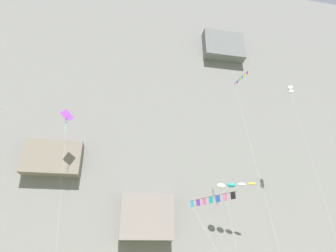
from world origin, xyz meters
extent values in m
cube|color=slate|center=(0.00, 63.19, 41.53)|extent=(180.00, 31.14, 83.06)
cube|color=slate|center=(-19.19, 46.76, 20.97)|extent=(11.12, 4.06, 6.85)
cube|color=gray|center=(0.00, 46.24, 10.06)|extent=(10.12, 4.43, 8.28)
cube|color=slate|center=(19.91, 46.60, 55.95)|extent=(11.31, 3.75, 8.74)
cube|color=white|center=(25.55, 30.90, 32.82)|extent=(0.90, 0.90, 0.50)
cube|color=white|center=(25.55, 30.90, 31.90)|extent=(0.90, 0.90, 0.50)
cylinder|color=black|center=(25.87, 30.90, 32.36)|extent=(0.02, 0.02, 1.36)
cylinder|color=black|center=(25.22, 30.90, 32.36)|extent=(0.02, 0.02, 1.36)
cylinder|color=silver|center=(26.07, 30.13, 15.88)|extent=(1.06, 1.57, 31.52)
cylinder|color=black|center=(14.00, 27.99, 31.82)|extent=(0.87, 4.17, 0.02)
cube|color=pink|center=(13.65, 29.73, 31.55)|extent=(0.14, 0.44, 0.49)
cube|color=blue|center=(13.79, 29.04, 31.55)|extent=(0.16, 0.44, 0.49)
cube|color=#8CCC33|center=(13.93, 28.34, 31.55)|extent=(0.15, 0.44, 0.49)
cube|color=teal|center=(14.07, 27.65, 31.55)|extent=(0.15, 0.44, 0.49)
cube|color=yellow|center=(14.21, 26.95, 31.55)|extent=(0.15, 0.44, 0.49)
cube|color=#CC3399|center=(14.35, 26.26, 31.55)|extent=(0.15, 0.44, 0.49)
cylinder|color=silver|center=(13.30, 26.04, 15.97)|extent=(0.57, 8.09, 31.70)
cube|color=purple|center=(-15.98, 37.72, 26.57)|extent=(2.44, 1.02, 2.56)
cylinder|color=black|center=(-15.98, 37.72, 26.57)|extent=(0.40, 0.54, 2.07)
cube|color=#38B2D1|center=(-16.06, 37.72, 25.60)|extent=(0.30, 0.14, 0.15)
cube|color=navy|center=(-15.94, 37.72, 25.06)|extent=(0.29, 0.17, 0.15)
cube|color=#38B2D1|center=(-15.97, 37.72, 24.52)|extent=(0.28, 0.18, 0.15)
cube|color=#8CCC33|center=(-15.93, 37.72, 23.98)|extent=(0.28, 0.19, 0.15)
cube|color=#38B2D1|center=(-15.99, 37.72, 23.45)|extent=(0.29, 0.16, 0.15)
cylinder|color=silver|center=(-14.55, 36.00, 13.18)|extent=(2.88, 3.46, 26.12)
ellipsoid|color=white|center=(13.18, 39.66, 15.21)|extent=(1.83, 1.38, 1.08)
ellipsoid|color=teal|center=(15.02, 39.16, 15.32)|extent=(1.77, 1.20, 0.90)
ellipsoid|color=white|center=(16.86, 38.67, 15.42)|extent=(1.71, 1.02, 0.72)
ellipsoid|color=yellow|center=(18.70, 38.18, 15.53)|extent=(1.65, 0.84, 0.54)
cylinder|color=silver|center=(13.63, 37.24, 7.56)|extent=(0.23, 4.55, 14.88)
cylinder|color=black|center=(3.62, 18.22, 9.03)|extent=(2.96, 6.06, 0.03)
cube|color=#38B2D1|center=(2.36, 20.82, 8.69)|extent=(0.32, 0.54, 0.63)
cube|color=purple|center=(2.78, 19.95, 8.69)|extent=(0.33, 0.55, 0.63)
cube|color=pink|center=(3.20, 19.09, 8.69)|extent=(0.31, 0.54, 0.63)
cube|color=teal|center=(3.62, 18.22, 8.69)|extent=(0.33, 0.55, 0.63)
cube|color=blue|center=(4.04, 17.36, 8.69)|extent=(0.30, 0.53, 0.63)
cube|color=pink|center=(4.46, 16.50, 8.69)|extent=(0.32, 0.54, 0.63)
cube|color=black|center=(4.88, 15.63, 8.69)|extent=(0.29, 0.53, 0.62)
cylinder|color=silver|center=(3.20, 17.21, 4.58)|extent=(2.12, 8.10, 8.92)
camera|label=1|loc=(-5.44, -8.00, 3.96)|focal=28.61mm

